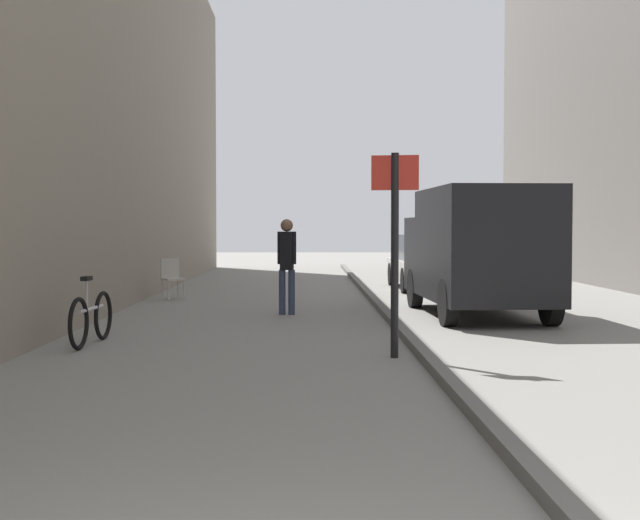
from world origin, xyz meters
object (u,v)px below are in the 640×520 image
object	(u,v)px
pedestrian_main_foreground	(287,260)
street_sign_post	(395,236)
parked_car	(429,262)
bicycle_leaning	(91,318)
cafe_chair_near_window	(172,276)
delivery_van	(477,248)

from	to	relation	value
pedestrian_main_foreground	street_sign_post	size ratio (longest dim) A/B	0.70
street_sign_post	pedestrian_main_foreground	bearing A→B (deg)	-63.95
parked_car	street_sign_post	bearing A→B (deg)	-101.22
bicycle_leaning	cafe_chair_near_window	xyz separation A→B (m)	(-0.05, 7.44, 0.17)
parked_car	street_sign_post	xyz separation A→B (m)	(-2.16, -11.82, 0.83)
pedestrian_main_foreground	bicycle_leaning	bearing A→B (deg)	65.50
cafe_chair_near_window	parked_car	bearing A→B (deg)	175.53
pedestrian_main_foreground	parked_car	bearing A→B (deg)	-110.23
street_sign_post	bicycle_leaning	xyz separation A→B (m)	(-4.16, 1.24, -1.16)
pedestrian_main_foreground	bicycle_leaning	size ratio (longest dim) A/B	1.02
bicycle_leaning	cafe_chair_near_window	bearing A→B (deg)	94.71
bicycle_leaning	cafe_chair_near_window	world-z (taller)	bicycle_leaning
delivery_van	cafe_chair_near_window	xyz separation A→B (m)	(-6.27, 3.71, -0.72)
pedestrian_main_foreground	bicycle_leaning	xyz separation A→B (m)	(-2.67, -4.04, -0.66)
delivery_van	cafe_chair_near_window	distance (m)	7.32
parked_car	cafe_chair_near_window	xyz separation A→B (m)	(-6.37, -3.14, -0.17)
street_sign_post	delivery_van	bearing A→B (deg)	-102.24
street_sign_post	bicycle_leaning	world-z (taller)	street_sign_post
parked_car	cafe_chair_near_window	distance (m)	7.10
parked_car	pedestrian_main_foreground	bearing A→B (deg)	-120.05
pedestrian_main_foreground	cafe_chair_near_window	distance (m)	4.38
delivery_van	street_sign_post	size ratio (longest dim) A/B	1.88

